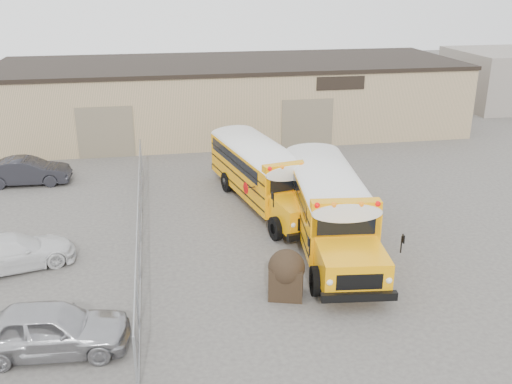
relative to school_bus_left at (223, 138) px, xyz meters
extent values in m
plane|color=#4A4744|center=(1.56, -12.10, -1.62)|extent=(120.00, 120.00, 0.00)
cube|color=tan|center=(1.56, 7.90, 0.63)|extent=(30.00, 10.00, 4.50)
cube|color=black|center=(1.56, 7.90, 2.93)|extent=(30.20, 10.20, 0.25)
cube|color=black|center=(7.56, 2.88, 2.28)|extent=(3.00, 0.08, 0.80)
cube|color=#655E48|center=(-6.44, 2.88, -0.12)|extent=(3.20, 0.08, 3.00)
cube|color=#655E48|center=(5.56, 2.88, -0.12)|extent=(3.20, 0.08, 3.00)
cylinder|color=#919499|center=(-4.44, -18.10, -0.72)|extent=(0.07, 0.07, 1.80)
cylinder|color=#919499|center=(-4.44, -15.10, -0.72)|extent=(0.07, 0.07, 1.80)
cylinder|color=#919499|center=(-4.44, -12.10, -0.72)|extent=(0.07, 0.07, 1.80)
cylinder|color=#919499|center=(-4.44, -9.10, -0.72)|extent=(0.07, 0.07, 1.80)
cylinder|color=#919499|center=(-4.44, -6.10, -0.72)|extent=(0.07, 0.07, 1.80)
cylinder|color=#919499|center=(-4.44, -3.10, -0.72)|extent=(0.07, 0.07, 1.80)
cylinder|color=#919499|center=(-4.44, -0.10, -0.72)|extent=(0.07, 0.07, 1.80)
cylinder|color=#919499|center=(-4.44, -9.10, 0.16)|extent=(0.05, 18.00, 0.05)
cylinder|color=#919499|center=(-4.44, -9.10, -1.57)|extent=(0.05, 18.00, 0.05)
cube|color=#919499|center=(-4.44, -9.10, -0.72)|extent=(0.02, 18.00, 1.70)
cube|color=#FFA104|center=(-0.08, 0.40, -0.16)|extent=(3.75, 7.47, 1.93)
cube|color=#FFA104|center=(0.85, -4.11, -0.59)|extent=(2.44, 2.44, 1.08)
cube|color=black|center=(0.64, -3.08, 0.38)|extent=(1.90, 0.45, 0.71)
cube|color=white|center=(-0.08, 0.40, 0.94)|extent=(3.77, 7.55, 0.38)
cube|color=#FFA104|center=(0.59, -2.86, 0.97)|extent=(2.35, 0.93, 0.34)
sphere|color=#E50705|center=(-0.33, -3.28, 1.08)|extent=(0.19, 0.19, 0.19)
sphere|color=#E50705|center=(1.60, -2.88, 1.08)|extent=(0.19, 0.19, 0.19)
sphere|color=orange|center=(0.20, -3.17, 1.08)|extent=(0.19, 0.19, 0.19)
sphere|color=orange|center=(1.07, -2.99, 1.08)|extent=(0.19, 0.19, 0.19)
cube|color=black|center=(1.08, -5.19, -1.01)|extent=(2.30, 0.67, 0.26)
cube|color=black|center=(-0.82, 3.96, -1.01)|extent=(2.29, 0.65, 0.26)
cube|color=black|center=(-0.08, 0.40, -0.23)|extent=(3.76, 7.34, 0.06)
cube|color=black|center=(-0.14, 0.68, 0.38)|extent=(3.55, 6.37, 0.58)
cylinder|color=black|center=(-0.27, -4.23, -1.13)|extent=(0.46, 1.01, 0.98)
cylinder|color=black|center=(1.93, -3.78, -1.13)|extent=(0.46, 1.01, 0.98)
cylinder|color=black|center=(-1.47, 1.58, -1.13)|extent=(0.46, 1.01, 0.98)
cylinder|color=black|center=(0.72, 2.03, -1.13)|extent=(0.46, 1.01, 0.98)
cylinder|color=#BF0505|center=(-1.15, -2.31, -0.05)|extent=(0.13, 0.52, 0.53)
cube|color=#FFA207|center=(3.64, -3.78, -0.11)|extent=(3.27, 7.64, 2.00)
cube|color=#FFA207|center=(3.09, -8.53, -0.55)|extent=(2.38, 2.38, 1.12)
cube|color=black|center=(3.22, -7.45, 0.45)|extent=(1.99, 0.29, 0.73)
cube|color=white|center=(3.64, -3.78, 1.04)|extent=(3.28, 7.72, 0.39)
cube|color=#FFA207|center=(3.24, -7.23, 1.07)|extent=(2.43, 0.76, 0.35)
sphere|color=#E50705|center=(2.20, -7.33, 1.18)|extent=(0.20, 0.20, 0.20)
sphere|color=#E50705|center=(4.23, -7.56, 1.18)|extent=(0.20, 0.20, 0.20)
sphere|color=orange|center=(2.76, -7.40, 1.18)|extent=(0.20, 0.20, 0.20)
sphere|color=orange|center=(3.67, -7.50, 1.18)|extent=(0.20, 0.20, 0.20)
cube|color=black|center=(2.96, -9.68, -0.99)|extent=(2.40, 0.49, 0.27)
cube|color=black|center=(4.06, -0.04, -0.99)|extent=(2.40, 0.47, 0.27)
cube|color=black|center=(3.64, -3.78, -0.18)|extent=(3.29, 7.50, 0.06)
cube|color=black|center=(3.67, -3.49, 0.45)|extent=(3.16, 6.48, 0.60)
cylinder|color=black|center=(1.95, -8.30, -1.11)|extent=(0.39, 1.04, 1.01)
cylinder|color=black|center=(4.26, -8.56, -1.11)|extent=(0.39, 1.04, 1.01)
cylinder|color=black|center=(2.65, -2.18, -1.11)|extent=(0.39, 1.04, 1.01)
cylinder|color=black|center=(4.96, -2.44, -1.11)|extent=(0.39, 1.04, 1.01)
cube|color=black|center=(0.32, -14.01, -1.06)|extent=(1.34, 1.27, 1.10)
sphere|color=black|center=(0.32, -14.01, -0.57)|extent=(1.21, 1.21, 1.21)
imported|color=#AAAAAE|center=(-6.84, -15.77, -0.87)|extent=(4.50, 2.07, 1.49)
imported|color=silver|center=(-8.96, -10.37, -0.98)|extent=(4.68, 2.94, 1.26)
imported|color=black|center=(-10.11, -1.10, -0.93)|extent=(4.23, 1.60, 1.38)
camera|label=1|loc=(-3.59, -30.03, 8.30)|focal=40.00mm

